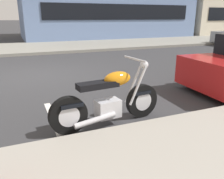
{
  "coord_description": "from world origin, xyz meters",
  "views": [
    {
      "loc": [
        -0.53,
        -7.4,
        1.76
      ],
      "look_at": [
        1.02,
        -3.73,
        0.52
      ],
      "focal_mm": 37.57,
      "sensor_mm": 36.0,
      "label": 1
    }
  ],
  "objects": [
    {
      "name": "ground_plane",
      "position": [
        0.0,
        0.0,
        0.0
      ],
      "size": [
        260.0,
        260.0,
        0.0
      ],
      "primitive_type": "plane",
      "color": "#333335"
    },
    {
      "name": "parked_motorcycle",
      "position": [
        0.85,
        -4.0,
        0.42
      ],
      "size": [
        2.0,
        0.62,
        1.1
      ],
      "rotation": [
        0.0,
        0.0,
        0.1
      ],
      "color": "black",
      "rests_on": "ground"
    },
    {
      "name": "sidewalk_far_curb",
      "position": [
        12.0,
        6.78,
        0.07
      ],
      "size": [
        120.0,
        5.0,
        0.14
      ],
      "primitive_type": "cube",
      "color": "gray",
      "rests_on": "ground"
    },
    {
      "name": "parking_stall_stripe",
      "position": [
        0.0,
        -3.68,
        0.0
      ],
      "size": [
        0.12,
        2.2,
        0.01
      ],
      "primitive_type": "cube",
      "color": "silver",
      "rests_on": "ground"
    }
  ]
}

